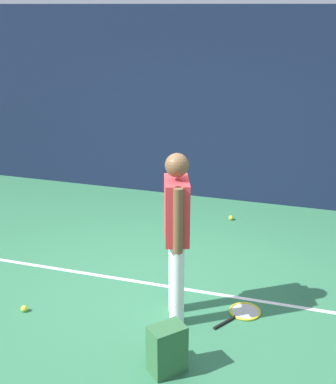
# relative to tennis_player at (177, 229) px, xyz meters

# --- Properties ---
(ground_plane) EXTENTS (12.00, 12.00, 0.00)m
(ground_plane) POSITION_rel_tennis_player_xyz_m (-0.34, 0.44, -0.97)
(ground_plane) COLOR #2D6B47
(back_fence) EXTENTS (10.00, 0.10, 2.95)m
(back_fence) POSITION_rel_tennis_player_xyz_m (-0.34, 3.44, 0.51)
(back_fence) COLOR #141E38
(back_fence) RESTS_ON ground
(court_line) EXTENTS (9.00, 0.05, 0.00)m
(court_line) POSITION_rel_tennis_player_xyz_m (-0.34, 0.53, -0.96)
(court_line) COLOR white
(court_line) RESTS_ON ground
(tennis_player) EXTENTS (0.34, 0.51, 1.70)m
(tennis_player) POSITION_rel_tennis_player_xyz_m (0.00, 0.00, 0.00)
(tennis_player) COLOR white
(tennis_player) RESTS_ON ground
(tennis_racket) EXTENTS (0.48, 0.61, 0.03)m
(tennis_racket) POSITION_rel_tennis_player_xyz_m (0.64, 0.25, -0.95)
(tennis_racket) COLOR black
(tennis_racket) RESTS_ON ground
(backpack) EXTENTS (0.38, 0.38, 0.44)m
(backpack) POSITION_rel_tennis_player_xyz_m (0.14, -0.79, -0.76)
(backpack) COLOR #2D6038
(backpack) RESTS_ON ground
(tennis_ball_near_player) EXTENTS (0.07, 0.07, 0.07)m
(tennis_ball_near_player) POSITION_rel_tennis_player_xyz_m (0.08, 2.58, -0.93)
(tennis_ball_near_player) COLOR #CCE033
(tennis_ball_near_player) RESTS_ON ground
(tennis_ball_by_fence) EXTENTS (0.07, 0.07, 0.07)m
(tennis_ball_by_fence) POSITION_rel_tennis_player_xyz_m (-1.51, -0.37, -0.93)
(tennis_ball_by_fence) COLOR #CCE033
(tennis_ball_by_fence) RESTS_ON ground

